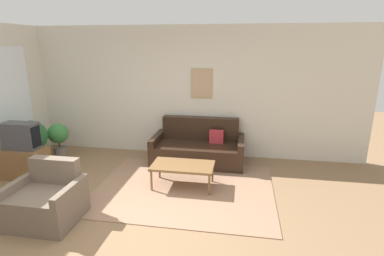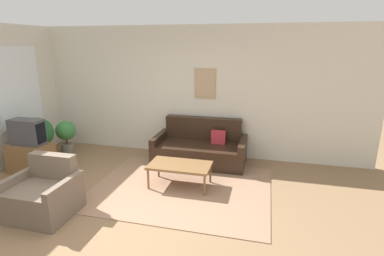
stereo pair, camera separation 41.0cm
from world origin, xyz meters
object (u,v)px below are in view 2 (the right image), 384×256
tv (27,132)px  armchair (43,195)px  coffee_table (180,166)px  couch (200,148)px  potted_plant_tall (38,135)px

tv → armchair: bearing=-43.5°
coffee_table → armchair: bearing=-141.7°
couch → potted_plant_tall: size_ratio=1.88×
coffee_table → armchair: size_ratio=1.17×
coffee_table → tv: tv is taller
tv → potted_plant_tall: size_ratio=0.62×
tv → potted_plant_tall: 0.33m
potted_plant_tall → couch: bearing=17.9°
armchair → coffee_table: bearing=29.2°
armchair → potted_plant_tall: bearing=122.2°
coffee_table → potted_plant_tall: (-2.91, 0.19, 0.27)m
tv → potted_plant_tall: bearing=98.8°
coffee_table → armchair: 2.07m
couch → armchair: bearing=-125.1°
couch → armchair: couch is taller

